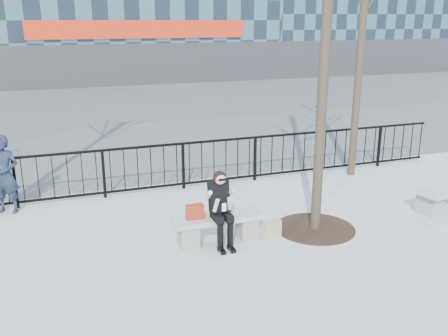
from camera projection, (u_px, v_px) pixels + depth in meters
name	position (u px, v px, depth m)	size (l,w,h in m)	color
ground	(218.00, 241.00, 8.88)	(120.00, 120.00, 0.00)	#A2A39E
street_surface	(107.00, 107.00, 22.37)	(60.00, 23.00, 0.01)	#474747
railing	(175.00, 167.00, 11.42)	(14.00, 0.06, 1.10)	black
tree_grate	(315.00, 228.00, 9.41)	(1.50, 1.50, 0.02)	black
bench_main	(218.00, 226.00, 8.79)	(1.65, 0.46, 0.49)	slate
seated_woman	(221.00, 209.00, 8.54)	(0.50, 0.64, 1.34)	black
handbag	(195.00, 212.00, 8.58)	(0.31, 0.14, 0.25)	maroon
shopping_bag	(272.00, 230.00, 8.95)	(0.35, 0.13, 0.34)	tan
standing_man	(5.00, 175.00, 10.00)	(0.59, 0.39, 1.61)	black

